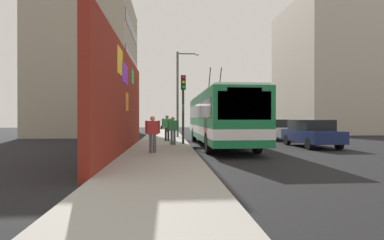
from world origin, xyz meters
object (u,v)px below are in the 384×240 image
object	(u,v)px
city_bus	(219,117)
parked_car_navy	(311,133)
pedestrian_midblock	(167,126)
pedestrian_near_wall	(153,131)
street_lamp	(180,88)
parked_car_white	(272,129)
pedestrian_at_curb	(173,128)
traffic_light	(183,98)

from	to	relation	value
city_bus	parked_car_navy	size ratio (longest dim) A/B	2.71
city_bus	pedestrian_midblock	size ratio (longest dim) A/B	7.04
pedestrian_near_wall	street_lamp	bearing A→B (deg)	-8.36
parked_car_white	pedestrian_midblock	size ratio (longest dim) A/B	2.68
parked_car_navy	pedestrian_at_curb	xyz separation A→B (m)	(0.55, 7.96, 0.26)
pedestrian_near_wall	street_lamp	distance (m)	11.91
parked_car_white	street_lamp	world-z (taller)	street_lamp
parked_car_navy	pedestrian_near_wall	distance (m)	9.60
city_bus	pedestrian_near_wall	distance (m)	5.89
city_bus	street_lamp	bearing A→B (deg)	16.64
parked_car_white	street_lamp	bearing A→B (deg)	79.24
pedestrian_near_wall	pedestrian_midblock	size ratio (longest dim) A/B	0.94
traffic_light	pedestrian_at_curb	bearing A→B (deg)	119.31
pedestrian_near_wall	traffic_light	distance (m)	5.01
city_bus	pedestrian_at_curb	distance (m)	2.88
city_bus	pedestrian_midblock	distance (m)	4.02
pedestrian_near_wall	parked_car_white	bearing A→B (deg)	-41.72
parked_car_white	pedestrian_midblock	distance (m)	8.84
street_lamp	city_bus	bearing A→B (deg)	-163.36
traffic_light	street_lamp	world-z (taller)	street_lamp
parked_car_white	street_lamp	xyz separation A→B (m)	(1.38, 7.25, 3.30)
city_bus	traffic_light	bearing A→B (deg)	93.00
parked_car_navy	street_lamp	size ratio (longest dim) A/B	0.64
city_bus	pedestrian_midblock	world-z (taller)	city_bus
parked_car_white	pedestrian_near_wall	bearing A→B (deg)	138.28
pedestrian_near_wall	traffic_light	xyz separation A→B (m)	(4.41, -1.58, 1.79)
pedestrian_near_wall	pedestrian_at_curb	world-z (taller)	pedestrian_at_curb
parked_car_white	street_lamp	size ratio (longest dim) A/B	0.66
parked_car_navy	parked_car_white	bearing A→B (deg)	-0.00
parked_car_white	pedestrian_near_wall	world-z (taller)	pedestrian_near_wall
parked_car_navy	traffic_light	world-z (taller)	traffic_light
pedestrian_near_wall	city_bus	bearing A→B (deg)	-39.51
parked_car_navy	pedestrian_at_curb	bearing A→B (deg)	86.05
pedestrian_at_curb	pedestrian_midblock	size ratio (longest dim) A/B	0.94
city_bus	traffic_light	xyz separation A→B (m)	(-0.11, 2.15, 1.14)
street_lamp	parked_car_white	bearing A→B (deg)	-100.76
parked_car_navy	pedestrian_near_wall	xyz separation A→B (m)	(-3.51, 8.93, 0.26)
pedestrian_at_curb	street_lamp	xyz separation A→B (m)	(7.33, -0.71, 3.04)
parked_car_white	pedestrian_at_curb	bearing A→B (deg)	126.76
city_bus	parked_car_navy	xyz separation A→B (m)	(-1.01, -5.20, -0.91)
city_bus	street_lamp	size ratio (longest dim) A/B	1.74
city_bus	pedestrian_at_curb	xyz separation A→B (m)	(-0.46, 2.76, -0.65)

